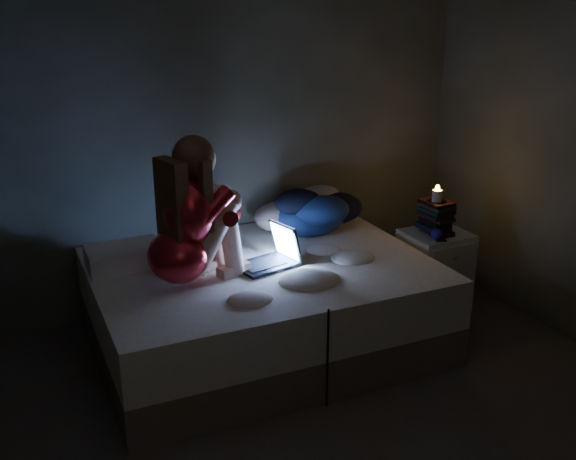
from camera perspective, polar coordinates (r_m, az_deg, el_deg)
floor at (r=3.56m, az=6.19°, el=-17.52°), size 3.60×3.80×0.02m
wall_back at (r=4.67m, az=-5.23°, el=9.10°), size 3.60×0.02×2.60m
bed at (r=4.22m, az=-2.24°, el=-6.49°), size 2.06×1.54×0.57m
pillow at (r=4.16m, az=-14.03°, el=-2.28°), size 0.45×0.32×0.13m
woman at (r=3.70m, az=-9.71°, el=1.36°), size 0.61×0.49×0.86m
laptop at (r=4.01m, az=-2.00°, el=-1.44°), size 0.43×0.35×0.27m
clothes_pile at (r=4.62m, az=1.79°, el=1.86°), size 0.60×0.50×0.34m
nightstand at (r=4.84m, az=12.56°, el=-3.43°), size 0.44×0.39×0.57m
book_stack at (r=4.69m, az=12.67°, el=1.19°), size 0.19×0.25×0.25m
candle at (r=4.64m, az=12.82°, el=3.12°), size 0.07×0.07×0.08m
phone at (r=4.62m, az=12.88°, el=-0.67°), size 0.11×0.15×0.01m
blue_orb at (r=4.58m, az=12.74°, el=-0.38°), size 0.08×0.08×0.08m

